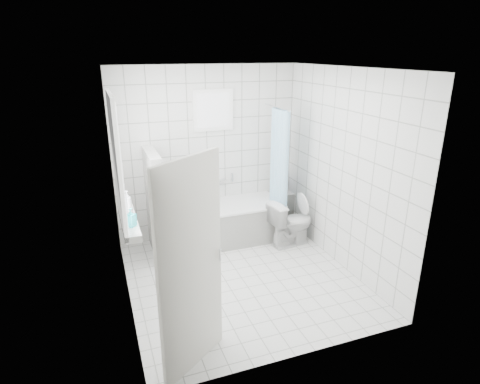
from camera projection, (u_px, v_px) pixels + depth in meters
name	position (u px, v px, depth m)	size (l,w,h in m)	color
ground	(242.00, 278.00, 5.18)	(3.00, 3.00, 0.00)	white
ceiling	(242.00, 68.00, 4.32)	(3.00, 3.00, 0.00)	white
wall_back	(207.00, 154.00, 6.08)	(2.80, 0.02, 2.60)	white
wall_front	(303.00, 234.00, 3.42)	(2.80, 0.02, 2.60)	white
wall_left	(119.00, 196.00, 4.30)	(0.02, 3.00, 2.60)	white
wall_right	(343.00, 171.00, 5.21)	(0.02, 3.00, 2.60)	white
window_left	(119.00, 162.00, 4.47)	(0.01, 0.90, 1.40)	white
window_back	(213.00, 110.00, 5.85)	(0.50, 0.01, 0.50)	white
window_sill	(129.00, 222.00, 4.74)	(0.18, 1.02, 0.08)	white
door	(191.00, 269.00, 3.45)	(0.04, 0.80, 2.00)	silver
bathtub	(222.00, 223.00, 6.11)	(1.84, 0.77, 0.58)	white
partition_wall	(155.00, 204.00, 5.60)	(0.15, 0.85, 1.50)	white
tiled_ledge	(281.00, 209.00, 6.71)	(0.40, 0.24, 0.55)	white
toilet	(291.00, 223.00, 5.98)	(0.39, 0.68, 0.70)	white
curtain_rod	(277.00, 107.00, 5.80)	(0.02, 0.02, 0.80)	silver
shower_curtain	(279.00, 169.00, 5.98)	(0.14, 0.48, 1.78)	#54BDF8
tub_faucet	(221.00, 181.00, 6.25)	(0.18, 0.06, 0.06)	silver
sill_bottles	(128.00, 207.00, 4.76)	(0.16, 0.63, 0.30)	#35E7F0
ledge_bottles	(282.00, 187.00, 6.58)	(0.13, 0.17, 0.27)	#189424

